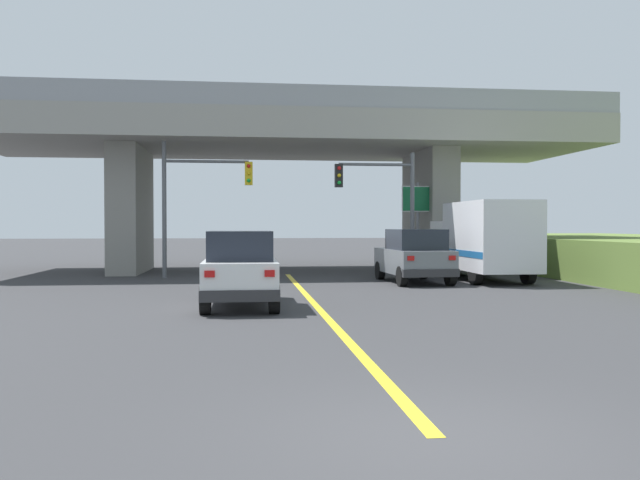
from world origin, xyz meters
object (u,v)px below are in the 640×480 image
Objects in this scene: box_truck at (483,239)px; highway_sign at (418,207)px; suv_crossing at (414,256)px; traffic_signal_farside at (195,192)px; suv_lead at (240,269)px; traffic_signal_nearside at (385,196)px.

box_truck is 1.64× the size of highway_sign.
suv_crossing is 9.35m from traffic_signal_farside.
box_truck reaches higher than suv_crossing.
suv_lead is at bearing -136.95° from suv_crossing.
traffic_signal_farside is at bearing 156.02° from suv_crossing.
suv_lead and suv_crossing have the same top height.
highway_sign is at bearing 55.33° from suv_lead.
traffic_signal_nearside reaches higher than suv_crossing.
suv_lead is at bearing -79.28° from traffic_signal_farside.
suv_crossing is at bearing 45.47° from suv_lead.
traffic_signal_farside is at bearing 100.72° from suv_lead.
box_truck is at bearing -31.00° from traffic_signal_nearside.
highway_sign is (1.97, 2.02, -0.43)m from traffic_signal_nearside.
box_truck is at bearing 12.39° from suv_crossing.
suv_lead is at bearing -142.09° from box_truck.
box_truck is 4.46m from traffic_signal_nearside.
traffic_signal_farside reaches higher than box_truck.
suv_crossing is 0.65× the size of box_truck.
box_truck is (3.01, 0.80, 0.60)m from suv_crossing.
box_truck is 1.20× the size of traffic_signal_farside.
traffic_signal_nearside is 0.93× the size of traffic_signal_farside.
traffic_signal_farside is 10.00m from highway_sign.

